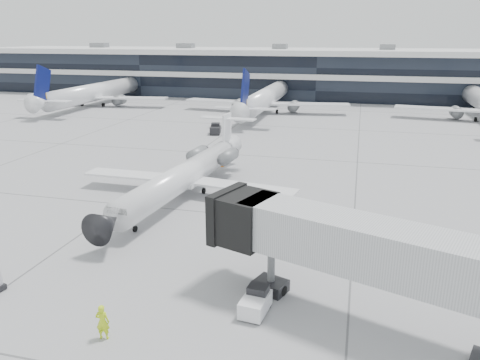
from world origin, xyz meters
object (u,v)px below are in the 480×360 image
(jet_bridge, at_px, (389,254))
(baggage_tug, at_px, (256,302))
(ramp_worker, at_px, (103,322))
(regional_jet, at_px, (186,174))

(jet_bridge, xyz_separation_m, baggage_tug, (-6.58, -0.13, -3.63))
(jet_bridge, xyz_separation_m, ramp_worker, (-13.39, -4.22, -3.31))
(ramp_worker, bearing_deg, jet_bridge, -171.78)
(regional_jet, relative_size, jet_bridge, 1.49)
(jet_bridge, bearing_deg, baggage_tug, -159.10)
(regional_jet, xyz_separation_m, jet_bridge, (17.06, -17.25, 2.17))
(ramp_worker, height_order, baggage_tug, ramp_worker)
(baggage_tug, bearing_deg, jet_bridge, 7.55)
(jet_bridge, distance_m, baggage_tug, 7.52)
(jet_bridge, bearing_deg, ramp_worker, -142.70)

